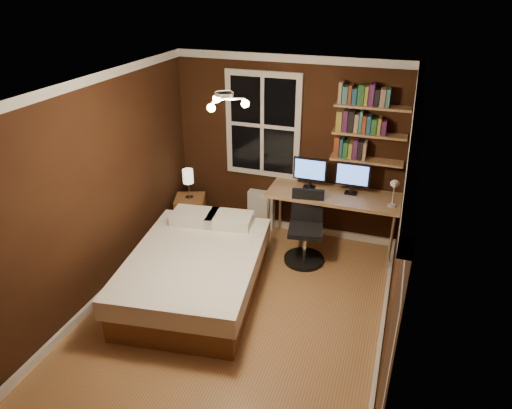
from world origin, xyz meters
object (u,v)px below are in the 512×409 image
(bedside_lamp, at_px, (188,184))
(monitor_right, at_px, (352,179))
(radiator, at_px, (261,210))
(nightstand, at_px, (191,213))
(monitor_left, at_px, (310,173))
(desk, at_px, (333,198))
(office_chair, at_px, (305,236))
(desk_lamp, at_px, (394,193))
(bed, at_px, (196,271))

(bedside_lamp, relative_size, monitor_right, 0.97)
(radiator, bearing_deg, monitor_right, -6.62)
(nightstand, height_order, radiator, radiator)
(bedside_lamp, distance_m, monitor_left, 1.73)
(nightstand, height_order, bedside_lamp, bedside_lamp)
(desk, height_order, office_chair, office_chair)
(monitor_right, xyz_separation_m, desk_lamp, (0.53, -0.28, 0.01))
(office_chair, bearing_deg, monitor_left, 90.55)
(desk, relative_size, office_chair, 1.80)
(bedside_lamp, bearing_deg, bed, -61.39)
(radiator, height_order, monitor_left, monitor_left)
(bed, bearing_deg, office_chair, 38.43)
(monitor_right, bearing_deg, office_chair, -133.89)
(bed, bearing_deg, radiator, 74.47)
(radiator, height_order, desk, desk)
(bedside_lamp, bearing_deg, office_chair, -7.89)
(desk_lamp, bearing_deg, office_chair, -168.42)
(nightstand, relative_size, bedside_lamp, 1.19)
(desk, height_order, monitor_right, monitor_right)
(radiator, xyz_separation_m, office_chair, (0.81, -0.64, 0.07))
(radiator, distance_m, desk_lamp, 2.01)
(desk, bearing_deg, bed, -131.04)
(nightstand, xyz_separation_m, bedside_lamp, (0.00, 0.00, 0.48))
(radiator, distance_m, monitor_left, 1.05)
(bedside_lamp, distance_m, desk, 2.04)
(desk_lamp, bearing_deg, nightstand, 179.18)
(desk_lamp, bearing_deg, bed, -147.62)
(nightstand, distance_m, bedside_lamp, 0.48)
(bed, distance_m, nightstand, 1.53)
(bed, height_order, nightstand, bed)
(nightstand, bearing_deg, bedside_lamp, 0.00)
(monitor_left, height_order, desk_lamp, desk_lamp)
(bedside_lamp, height_order, desk, bedside_lamp)
(radiator, relative_size, desk, 0.34)
(office_chair, bearing_deg, bedside_lamp, 162.54)
(radiator, xyz_separation_m, desk_lamp, (1.82, -0.43, 0.75))
(nightstand, relative_size, radiator, 0.89)
(bedside_lamp, height_order, monitor_right, monitor_right)
(bed, relative_size, monitor_left, 4.85)
(bedside_lamp, height_order, office_chair, office_chair)
(bed, distance_m, bedside_lamp, 1.59)
(monitor_left, bearing_deg, bed, -121.11)
(bed, xyz_separation_m, monitor_right, (1.51, 1.58, 0.74))
(bed, bearing_deg, monitor_left, 50.98)
(nightstand, distance_m, office_chair, 1.79)
(bedside_lamp, height_order, radiator, bedside_lamp)
(bedside_lamp, xyz_separation_m, radiator, (0.96, 0.39, -0.45))
(monitor_right, bearing_deg, radiator, 173.38)
(nightstand, xyz_separation_m, desk, (2.03, 0.16, 0.50))
(nightstand, bearing_deg, bed, -80.55)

